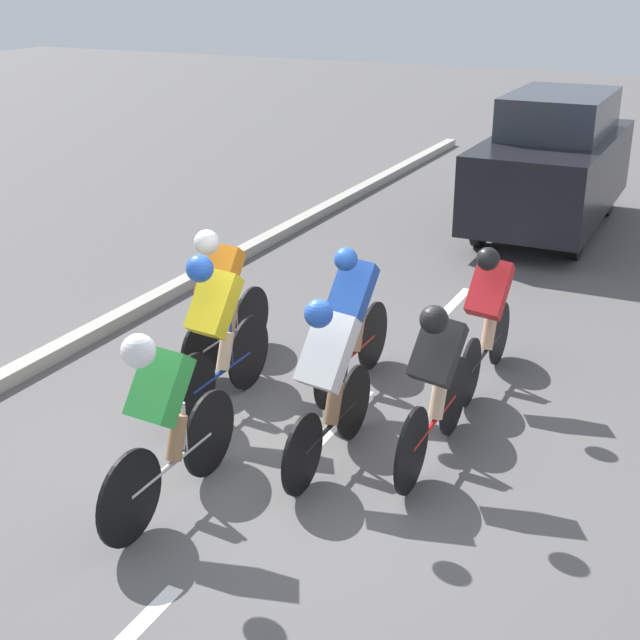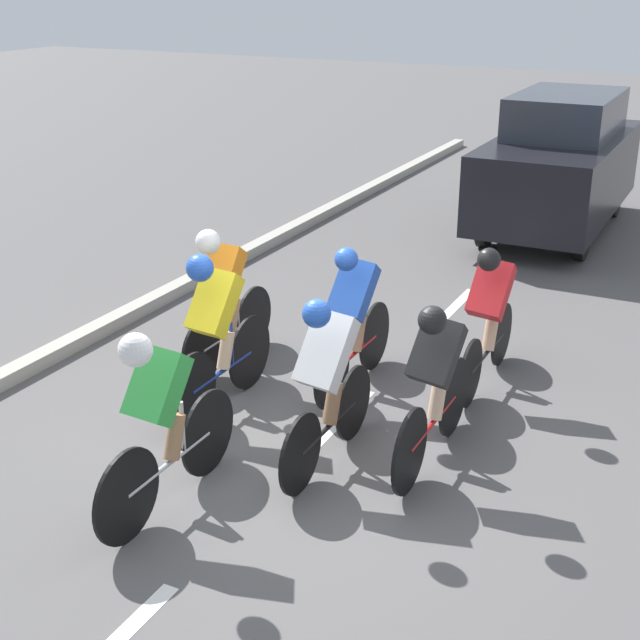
# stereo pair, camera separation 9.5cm
# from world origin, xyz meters

# --- Properties ---
(ground_plane) EXTENTS (60.00, 60.00, 0.00)m
(ground_plane) POSITION_xyz_m (0.00, 0.00, 0.00)
(ground_plane) COLOR #565454
(lane_stripe_mid) EXTENTS (0.12, 1.40, 0.01)m
(lane_stripe_mid) POSITION_xyz_m (0.00, -0.52, 0.00)
(lane_stripe_mid) COLOR white
(lane_stripe_mid) RESTS_ON ground
(lane_stripe_far) EXTENTS (0.12, 1.40, 0.01)m
(lane_stripe_far) POSITION_xyz_m (0.00, -3.72, 0.00)
(lane_stripe_far) COLOR white
(lane_stripe_far) RESTS_ON ground
(curb) EXTENTS (0.20, 26.07, 0.14)m
(curb) POSITION_xyz_m (3.20, -0.52, 0.07)
(curb) COLOR #A8A399
(curb) RESTS_ON ground
(cyclist_red) EXTENTS (0.36, 1.67, 1.46)m
(cyclist_red) POSITION_xyz_m (-0.94, -1.81, 0.76)
(cyclist_red) COLOR black
(cyclist_red) RESTS_ON ground
(cyclist_white) EXTENTS (0.38, 1.60, 1.53)m
(cyclist_white) POSITION_xyz_m (-0.24, 0.19, 0.80)
(cyclist_white) COLOR black
(cyclist_white) RESTS_ON ground
(cyclist_green) EXTENTS (0.35, 1.71, 1.51)m
(cyclist_green) POSITION_xyz_m (0.55, 1.26, 0.79)
(cyclist_green) COLOR black
(cyclist_green) RESTS_ON ground
(cyclist_orange) EXTENTS (0.34, 1.63, 1.50)m
(cyclist_orange) POSITION_xyz_m (1.49, -1.06, 0.80)
(cyclist_orange) COLOR black
(cyclist_orange) RESTS_ON ground
(cyclist_black) EXTENTS (0.38, 1.71, 1.46)m
(cyclist_black) POSITION_xyz_m (-0.98, -0.22, 0.76)
(cyclist_black) COLOR black
(cyclist_black) RESTS_ON ground
(cyclist_blue) EXTENTS (0.37, 1.65, 1.48)m
(cyclist_blue) POSITION_xyz_m (0.16, -1.18, 0.77)
(cyclist_blue) COLOR black
(cyclist_blue) RESTS_ON ground
(cyclist_yellow) EXTENTS (0.36, 1.68, 1.56)m
(cyclist_yellow) POSITION_xyz_m (1.05, -0.25, 0.81)
(cyclist_yellow) COLOR black
(cyclist_yellow) RESTS_ON ground
(support_car) EXTENTS (1.70, 4.14, 2.03)m
(support_car) POSITION_xyz_m (-0.27, -7.59, 1.03)
(support_car) COLOR black
(support_car) RESTS_ON ground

